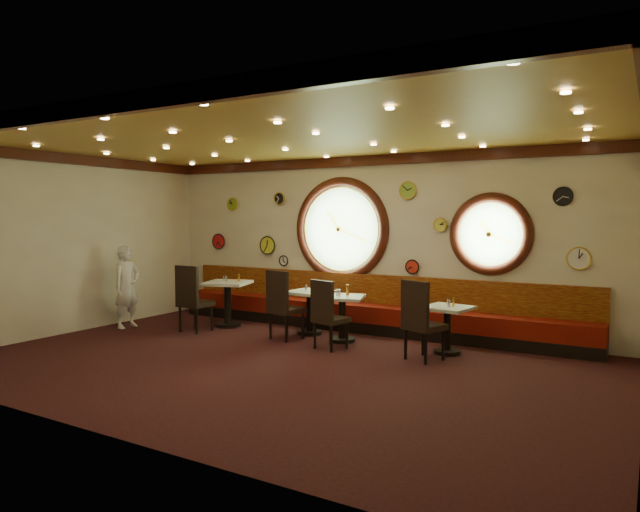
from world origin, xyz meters
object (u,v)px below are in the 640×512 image
(chair_a, at_px, (191,294))
(condiment_c_salt, at_px, (337,292))
(table_b, at_px, (310,307))
(condiment_d_bottle, at_px, (453,302))
(condiment_b_pepper, at_px, (306,288))
(table_c, at_px, (342,313))
(condiment_a_bottle, at_px, (239,278))
(chair_b, at_px, (282,300))
(condiment_a_pepper, at_px, (226,279))
(table_d, at_px, (447,324))
(chair_c, at_px, (327,310))
(condiment_a_salt, at_px, (224,278))
(condiment_b_bottle, at_px, (315,286))
(waiter, at_px, (127,287))
(table_a, at_px, (228,298))
(condiment_c_bottle, at_px, (348,290))
(chair_d, at_px, (420,315))
(condiment_d_salt, at_px, (448,302))
(condiment_d_pepper, at_px, (449,304))
(condiment_c_pepper, at_px, (340,293))

(chair_a, xyz_separation_m, condiment_c_salt, (2.59, 0.73, 0.13))
(table_b, height_order, condiment_d_bottle, condiment_d_bottle)
(table_b, xyz_separation_m, condiment_b_pepper, (-0.04, -0.06, 0.34))
(table_c, height_order, condiment_a_bottle, condiment_a_bottle)
(table_b, distance_m, chair_b, 0.70)
(chair_b, relative_size, condiment_a_pepper, 6.91)
(table_c, distance_m, table_d, 1.78)
(chair_c, bearing_deg, condiment_c_salt, 119.15)
(condiment_a_salt, bearing_deg, condiment_b_bottle, 6.91)
(condiment_c_salt, bearing_deg, condiment_b_bottle, 152.46)
(waiter, bearing_deg, table_b, -68.69)
(table_b, distance_m, condiment_a_pepper, 1.81)
(chair_b, bearing_deg, table_c, 37.14)
(table_b, height_order, table_d, table_b)
(chair_c, bearing_deg, condiment_b_bottle, 143.48)
(condiment_a_salt, bearing_deg, table_b, 3.93)
(condiment_a_salt, xyz_separation_m, condiment_d_bottle, (4.49, 0.00, -0.11))
(chair_a, distance_m, condiment_a_bottle, 1.00)
(table_a, xyz_separation_m, condiment_c_bottle, (2.55, 0.04, 0.32))
(chair_d, distance_m, condiment_b_bottle, 2.48)
(condiment_d_salt, relative_size, condiment_b_pepper, 0.90)
(chair_b, distance_m, chair_c, 1.02)
(waiter, bearing_deg, condiment_d_pepper, -79.39)
(condiment_c_salt, relative_size, waiter, 0.07)
(table_d, xyz_separation_m, chair_b, (-2.71, -0.50, 0.22))
(condiment_b_bottle, bearing_deg, condiment_a_bottle, -174.56)
(table_d, relative_size, condiment_a_bottle, 5.40)
(condiment_c_bottle, bearing_deg, chair_a, -163.63)
(condiment_a_salt, distance_m, condiment_d_salt, 4.39)
(table_a, xyz_separation_m, waiter, (-1.58, -1.03, 0.23))
(table_b, relative_size, condiment_c_bottle, 4.28)
(condiment_d_salt, distance_m, condiment_a_pepper, 4.29)
(chair_c, distance_m, condiment_d_salt, 1.87)
(table_c, distance_m, condiment_d_pepper, 1.85)
(chair_b, relative_size, condiment_c_bottle, 4.06)
(table_a, bearing_deg, condiment_c_pepper, -2.50)
(table_a, xyz_separation_m, condiment_a_pepper, (-0.03, 0.01, 0.37))
(condiment_c_salt, bearing_deg, chair_a, -164.28)
(condiment_d_pepper, relative_size, condiment_d_bottle, 0.79)
(chair_d, distance_m, condiment_c_pepper, 1.68)
(chair_b, relative_size, condiment_a_bottle, 5.24)
(chair_d, bearing_deg, condiment_a_pepper, -167.62)
(condiment_a_pepper, xyz_separation_m, condiment_c_pepper, (2.51, -0.11, -0.09))
(table_a, bearing_deg, condiment_d_pepper, -0.59)
(condiment_d_salt, height_order, condiment_a_bottle, condiment_a_bottle)
(condiment_d_pepper, height_order, condiment_c_bottle, condiment_c_bottle)
(table_c, xyz_separation_m, table_d, (1.78, 0.08, -0.03))
(table_d, bearing_deg, condiment_d_pepper, -58.32)
(condiment_c_bottle, bearing_deg, waiter, -165.51)
(condiment_c_salt, bearing_deg, condiment_a_salt, 177.87)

